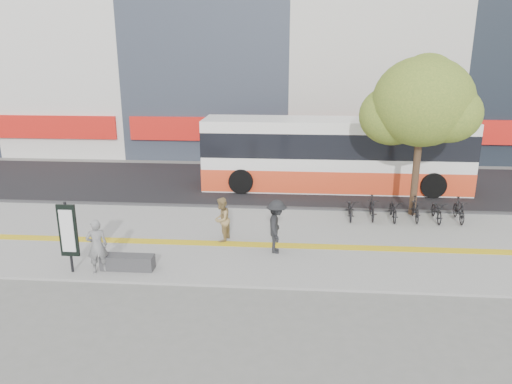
# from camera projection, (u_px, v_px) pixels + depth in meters

# --- Properties ---
(ground) EXTENTS (120.00, 120.00, 0.00)m
(ground) POSITION_uv_depth(u_px,v_px,m) (219.00, 258.00, 15.42)
(ground) COLOR slate
(ground) RESTS_ON ground
(sidewalk) EXTENTS (40.00, 7.00, 0.08)m
(sidewalk) POSITION_uv_depth(u_px,v_px,m) (225.00, 239.00, 16.84)
(sidewalk) COLOR gray
(sidewalk) RESTS_ON ground
(tactile_strip) EXTENTS (40.00, 0.45, 0.01)m
(tactile_strip) POSITION_uv_depth(u_px,v_px,m) (223.00, 244.00, 16.35)
(tactile_strip) COLOR gold
(tactile_strip) RESTS_ON sidewalk
(street) EXTENTS (40.00, 8.00, 0.06)m
(street) POSITION_uv_depth(u_px,v_px,m) (246.00, 183.00, 24.02)
(street) COLOR black
(street) RESTS_ON ground
(curb) EXTENTS (40.00, 0.25, 0.14)m
(curb) POSITION_uv_depth(u_px,v_px,m) (237.00, 208.00, 20.18)
(curb) COLOR #343436
(curb) RESTS_ON ground
(bench) EXTENTS (1.60, 0.45, 0.45)m
(bench) POSITION_uv_depth(u_px,v_px,m) (128.00, 262.00, 14.38)
(bench) COLOR #343436
(bench) RESTS_ON sidewalk
(signboard) EXTENTS (0.55, 0.10, 2.20)m
(signboard) POSITION_uv_depth(u_px,v_px,m) (68.00, 232.00, 13.91)
(signboard) COLOR black
(signboard) RESTS_ON sidewalk
(street_tree) EXTENTS (4.40, 3.80, 6.31)m
(street_tree) POSITION_uv_depth(u_px,v_px,m) (421.00, 104.00, 18.21)
(street_tree) COLOR #3A251A
(street_tree) RESTS_ON sidewalk
(bus) EXTENTS (12.50, 2.96, 3.33)m
(bus) POSITION_uv_depth(u_px,v_px,m) (334.00, 156.00, 22.76)
(bus) COLOR white
(bus) RESTS_ON street
(bicycle_row) EXTENTS (4.73, 1.59, 0.91)m
(bicycle_row) POSITION_uv_depth(u_px,v_px,m) (403.00, 209.00, 18.60)
(bicycle_row) COLOR black
(bicycle_row) RESTS_ON sidewalk
(seated_woman) EXTENTS (0.71, 0.60, 1.66)m
(seated_woman) POSITION_uv_depth(u_px,v_px,m) (97.00, 246.00, 14.05)
(seated_woman) COLOR black
(seated_woman) RESTS_ON sidewalk
(pedestrian_tan) EXTENTS (0.75, 0.87, 1.55)m
(pedestrian_tan) POSITION_uv_depth(u_px,v_px,m) (222.00, 220.00, 16.42)
(pedestrian_tan) COLOR #9B804E
(pedestrian_tan) RESTS_ON sidewalk
(pedestrian_dark) EXTENTS (0.68, 1.16, 1.77)m
(pedestrian_dark) POSITION_uv_depth(u_px,v_px,m) (276.00, 227.00, 15.45)
(pedestrian_dark) COLOR black
(pedestrian_dark) RESTS_ON sidewalk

